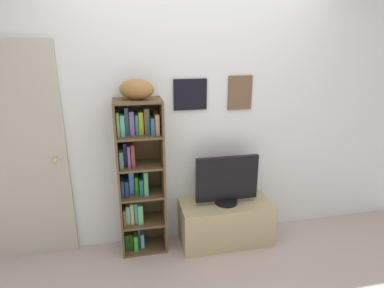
% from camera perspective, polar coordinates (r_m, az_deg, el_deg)
% --- Properties ---
extents(back_wall, '(4.80, 0.08, 2.45)m').
position_cam_1_polar(back_wall, '(3.15, 0.17, 4.31)').
color(back_wall, silver).
rests_on(back_wall, ground).
extents(bookshelf, '(0.42, 0.29, 1.46)m').
position_cam_1_polar(bookshelf, '(3.10, -9.30, -5.34)').
color(bookshelf, brown).
rests_on(bookshelf, ground).
extents(football, '(0.34, 0.26, 0.17)m').
position_cam_1_polar(football, '(2.85, -9.51, 9.27)').
color(football, olive).
rests_on(football, bookshelf).
extents(tv_stand, '(0.89, 0.41, 0.43)m').
position_cam_1_polar(tv_stand, '(3.40, 5.78, -13.25)').
color(tv_stand, tan).
rests_on(tv_stand, ground).
extents(television, '(0.61, 0.22, 0.48)m').
position_cam_1_polar(television, '(3.19, 6.03, -6.39)').
color(television, black).
rests_on(television, tv_stand).
extents(door, '(0.85, 0.09, 1.96)m').
position_cam_1_polar(door, '(3.24, -28.08, -2.02)').
color(door, '#AFAC98').
rests_on(door, ground).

